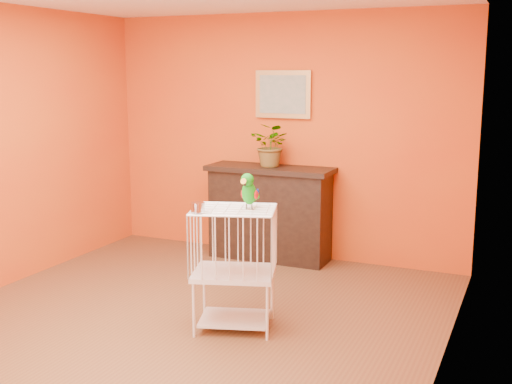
% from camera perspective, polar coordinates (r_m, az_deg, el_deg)
% --- Properties ---
extents(ground, '(4.50, 4.50, 0.00)m').
position_cam_1_polar(ground, '(5.25, -6.83, -11.70)').
color(ground, brown).
rests_on(ground, ground).
extents(room_shell, '(4.50, 4.50, 4.50)m').
position_cam_1_polar(room_shell, '(4.87, -7.25, 5.79)').
color(room_shell, '#C64E12').
rests_on(room_shell, ground).
extents(console_cabinet, '(1.35, 0.48, 1.00)m').
position_cam_1_polar(console_cabinet, '(6.85, 1.22, -1.87)').
color(console_cabinet, black).
rests_on(console_cabinet, ground).
extents(potted_plant, '(0.46, 0.50, 0.36)m').
position_cam_1_polar(potted_plant, '(6.72, 1.39, 3.76)').
color(potted_plant, '#26722D').
rests_on(potted_plant, console_cabinet).
extents(framed_picture, '(0.62, 0.04, 0.50)m').
position_cam_1_polar(framed_picture, '(6.85, 2.41, 8.67)').
color(framed_picture, '#B58140').
rests_on(framed_picture, room_shell).
extents(birdcage, '(0.74, 0.64, 0.96)m').
position_cam_1_polar(birdcage, '(5.01, -1.97, -6.67)').
color(birdcage, silver).
rests_on(birdcage, ground).
extents(feed_cup, '(0.10, 0.10, 0.07)m').
position_cam_1_polar(feed_cup, '(4.76, -5.18, -1.37)').
color(feed_cup, silver).
rests_on(feed_cup, birdcage).
extents(parrot, '(0.14, 0.25, 0.28)m').
position_cam_1_polar(parrot, '(4.85, -0.63, 0.12)').
color(parrot, '#59544C').
rests_on(parrot, birdcage).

